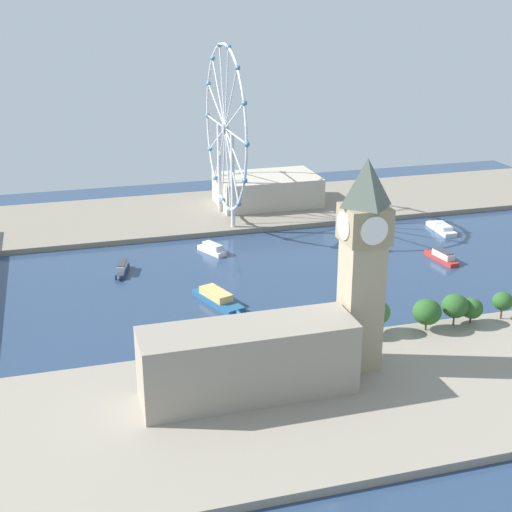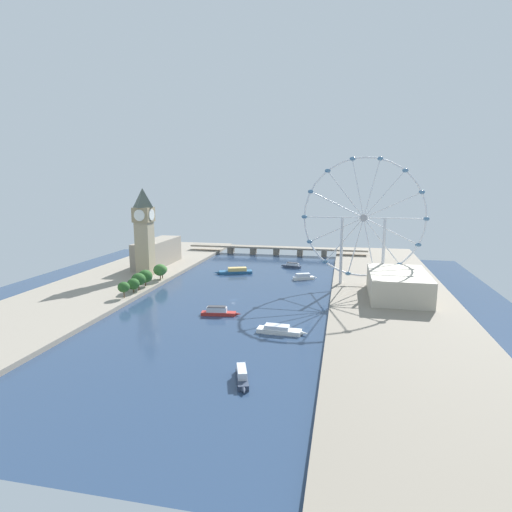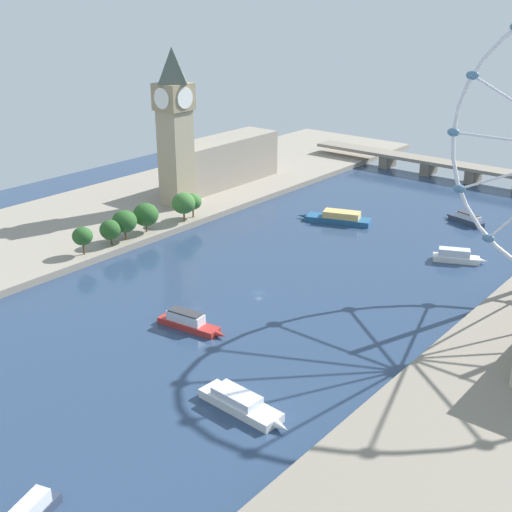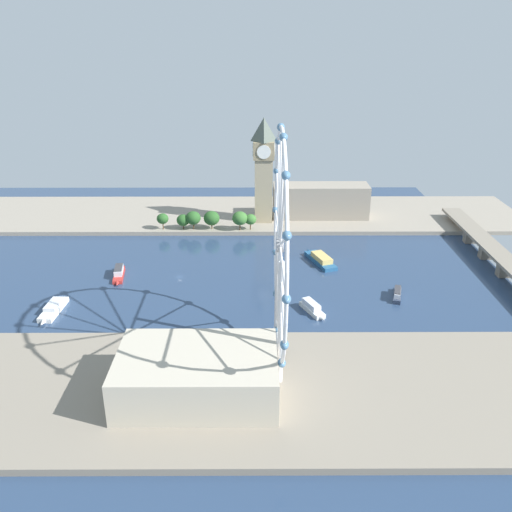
% 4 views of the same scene
% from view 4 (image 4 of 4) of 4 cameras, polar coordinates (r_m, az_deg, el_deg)
% --- Properties ---
extents(ground_plane, '(402.81, 402.81, 0.00)m').
position_cam_4_polar(ground_plane, '(338.90, -8.01, -2.17)').
color(ground_plane, navy).
extents(riverbank_left, '(90.00, 520.00, 3.00)m').
position_cam_4_polar(riverbank_left, '(445.84, -6.15, 4.36)').
color(riverbank_left, gray).
rests_on(riverbank_left, ground_plane).
extents(riverbank_right, '(90.00, 520.00, 3.00)m').
position_cam_4_polar(riverbank_right, '(239.14, -11.59, -13.73)').
color(riverbank_right, gray).
rests_on(riverbank_right, ground_plane).
extents(clock_tower, '(16.48, 16.48, 78.70)m').
position_cam_4_polar(clock_tower, '(413.05, 0.80, 9.14)').
color(clock_tower, tan).
rests_on(clock_tower, riverbank_left).
extents(parliament_block, '(22.00, 74.26, 25.82)m').
position_cam_4_polar(parliament_block, '(432.72, 6.77, 5.76)').
color(parliament_block, gray).
rests_on(parliament_block, riverbank_left).
extents(tree_row_embankment, '(14.96, 73.76, 14.35)m').
position_cam_4_polar(tree_row_embankment, '(404.44, -4.92, 3.92)').
color(tree_row_embankment, '#513823').
rests_on(tree_row_embankment, riverbank_left).
extents(ferris_wheel, '(100.78, 3.20, 104.27)m').
position_cam_4_polar(ferris_wheel, '(226.37, 2.53, 0.85)').
color(ferris_wheel, silver).
rests_on(ferris_wheel, riverbank_right).
extents(riverside_hall, '(41.61, 64.66, 18.60)m').
position_cam_4_polar(riverside_hall, '(226.72, -6.17, -12.26)').
color(riverside_hall, '#BCB29E').
rests_on(riverside_hall, riverbank_right).
extents(river_bridge, '(214.81, 14.07, 9.52)m').
position_cam_4_polar(river_bridge, '(367.83, 24.96, -0.94)').
color(river_bridge, gray).
rests_on(river_bridge, ground_plane).
extents(tour_boat_0, '(21.85, 13.05, 5.66)m').
position_cam_4_polar(tour_boat_0, '(296.06, 5.92, -5.44)').
color(tour_boat_0, white).
rests_on(tour_boat_0, ground_plane).
extents(tour_boat_1, '(36.60, 18.96, 5.75)m').
position_cam_4_polar(tour_boat_1, '(357.26, 6.78, -0.34)').
color(tour_boat_1, '#235684').
rests_on(tour_boat_1, ground_plane).
extents(tour_boat_3, '(22.15, 9.18, 5.56)m').
position_cam_4_polar(tour_boat_3, '(320.32, 14.59, -3.82)').
color(tour_boat_3, '#2D384C').
rests_on(tour_boat_3, ground_plane).
extents(tour_boat_4, '(27.02, 8.69, 6.01)m').
position_cam_4_polar(tour_boat_4, '(345.34, -14.18, -1.74)').
color(tour_boat_4, '#B22D28').
rests_on(tour_boat_4, ground_plane).
extents(tour_boat_5, '(30.40, 8.89, 4.84)m').
position_cam_4_polar(tour_boat_5, '(314.44, -20.47, -5.19)').
color(tour_boat_5, white).
rests_on(tour_boat_5, ground_plane).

